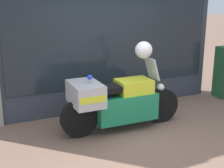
{
  "coord_description": "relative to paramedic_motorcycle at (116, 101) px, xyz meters",
  "views": [
    {
      "loc": [
        -2.5,
        -4.08,
        2.38
      ],
      "look_at": [
        -0.02,
        1.22,
        0.73
      ],
      "focal_mm": 50.0,
      "sensor_mm": 36.0,
      "label": 1
    }
  ],
  "objects": [
    {
      "name": "shop_building",
      "position": [
        -0.16,
        1.28,
        1.05
      ],
      "size": [
        5.49,
        0.55,
        3.2
      ],
      "color": "#333842",
      "rests_on": "ground"
    },
    {
      "name": "ground_plane",
      "position": [
        0.18,
        -0.72,
        -0.56
      ],
      "size": [
        60.0,
        60.0,
        0.0
      ],
      "primitive_type": "plane",
      "color": "#7A5B4C"
    },
    {
      "name": "paramedic_motorcycle",
      "position": [
        0.0,
        0.0,
        0.0
      ],
      "size": [
        2.35,
        0.77,
        1.29
      ],
      "rotation": [
        0.0,
        0.0,
        -0.02
      ],
      "color": "black",
      "rests_on": "ground"
    },
    {
      "name": "window_display",
      "position": [
        0.46,
        1.31,
        -0.09
      ],
      "size": [
        4.33,
        0.3,
        1.96
      ],
      "color": "slate",
      "rests_on": "ground"
    },
    {
      "name": "white_helmet",
      "position": [
        0.55,
        -0.01,
        0.89
      ],
      "size": [
        0.31,
        0.31,
        0.31
      ],
      "primitive_type": "sphere",
      "color": "white",
      "rests_on": "paramedic_motorcycle"
    }
  ]
}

